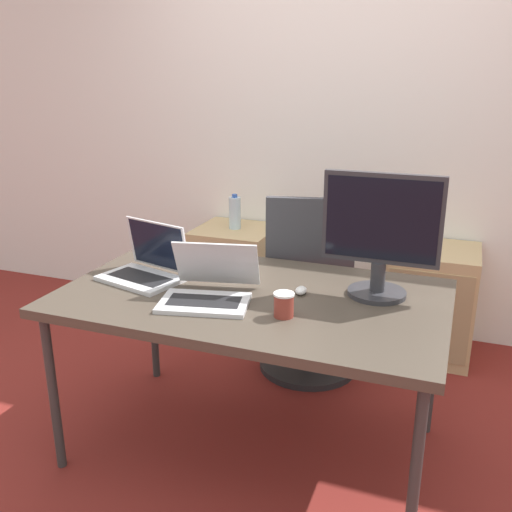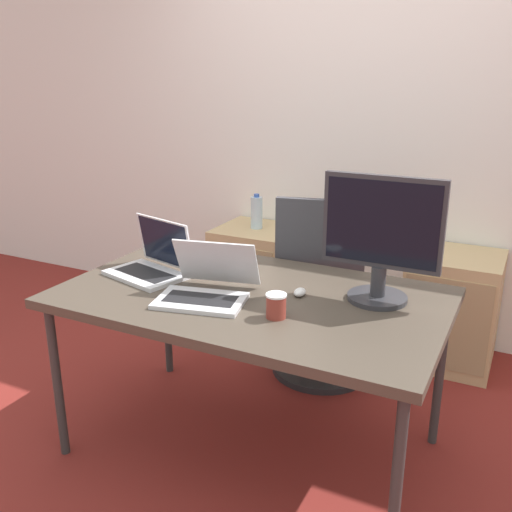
{
  "view_description": "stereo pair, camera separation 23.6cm",
  "coord_description": "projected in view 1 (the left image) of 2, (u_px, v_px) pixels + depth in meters",
  "views": [
    {
      "loc": [
        0.79,
        -2.06,
        1.65
      ],
      "look_at": [
        0.0,
        0.05,
        0.91
      ],
      "focal_mm": 40.0,
      "sensor_mm": 36.0,
      "label": 1
    },
    {
      "loc": [
        1.0,
        -1.96,
        1.65
      ],
      "look_at": [
        0.0,
        0.05,
        0.91
      ],
      "focal_mm": 40.0,
      "sensor_mm": 36.0,
      "label": 2
    }
  ],
  "objects": [
    {
      "name": "cabinet_right",
      "position": [
        431.0,
        301.0,
        3.39
      ],
      "size": [
        0.5,
        0.48,
        0.66
      ],
      "color": "tan",
      "rests_on": "ground_plane"
    },
    {
      "name": "laptop_right",
      "position": [
        208.0,
        289.0,
        2.29
      ],
      "size": [
        0.39,
        0.4,
        0.23
      ],
      "color": "silver",
      "rests_on": "desk"
    },
    {
      "name": "cabinet_left",
      "position": [
        235.0,
        276.0,
        3.81
      ],
      "size": [
        0.5,
        0.48,
        0.66
      ],
      "color": "tan",
      "rests_on": "ground_plane"
    },
    {
      "name": "coffee_cup_brown",
      "position": [
        284.0,
        305.0,
        2.14
      ],
      "size": [
        0.08,
        0.08,
        0.09
      ],
      "color": "maroon",
      "rests_on": "desk"
    },
    {
      "name": "water_bottle",
      "position": [
        235.0,
        213.0,
        3.68
      ],
      "size": [
        0.08,
        0.08,
        0.23
      ],
      "color": "silver",
      "rests_on": "cabinet_left"
    },
    {
      "name": "wall_back",
      "position": [
        339.0,
        127.0,
        3.56
      ],
      "size": [
        10.0,
        0.05,
        2.6
      ],
      "color": "white",
      "rests_on": "ground_plane"
    },
    {
      "name": "office_chair",
      "position": [
        309.0,
        309.0,
        3.13
      ],
      "size": [
        0.58,
        0.61,
        1.06
      ],
      "color": "#232326",
      "rests_on": "ground_plane"
    },
    {
      "name": "desk",
      "position": [
        252.0,
        304.0,
        2.39
      ],
      "size": [
        1.59,
        0.94,
        0.76
      ],
      "color": "#473D33",
      "rests_on": "ground_plane"
    },
    {
      "name": "coffee_cup_white",
      "position": [
        228.0,
        264.0,
        2.56
      ],
      "size": [
        0.09,
        0.09,
        0.11
      ],
      "color": "white",
      "rests_on": "desk"
    },
    {
      "name": "monitor",
      "position": [
        381.0,
        235.0,
        2.28
      ],
      "size": [
        0.47,
        0.24,
        0.51
      ],
      "color": "#2D2D33",
      "rests_on": "desk"
    },
    {
      "name": "ground_plane",
      "position": [
        252.0,
        447.0,
        2.61
      ],
      "size": [
        14.0,
        14.0,
        0.0
      ],
      "primitive_type": "plane",
      "color": "maroon"
    },
    {
      "name": "mouse",
      "position": [
        301.0,
        290.0,
        2.36
      ],
      "size": [
        0.05,
        0.07,
        0.03
      ],
      "color": "silver",
      "rests_on": "desk"
    },
    {
      "name": "laptop_left",
      "position": [
        146.0,
        267.0,
        2.53
      ],
      "size": [
        0.4,
        0.34,
        0.25
      ],
      "color": "silver",
      "rests_on": "desk"
    }
  ]
}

